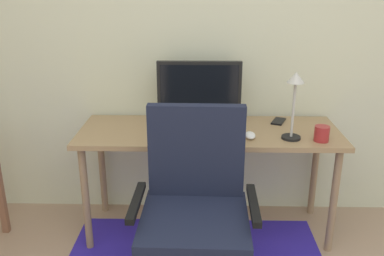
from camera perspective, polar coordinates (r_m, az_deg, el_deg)
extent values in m
cube|color=beige|center=(2.80, 3.83, 13.85)|extent=(6.00, 0.10, 2.60)
cube|color=#A07F56|center=(2.59, 2.33, -0.56)|extent=(1.59, 0.56, 0.03)
cylinder|color=#977856|center=(2.62, -14.19, -9.31)|extent=(0.04, 0.04, 0.67)
cylinder|color=#977856|center=(2.65, 18.62, -9.44)|extent=(0.04, 0.04, 0.67)
cylinder|color=#977856|center=(3.01, -12.06, -5.28)|extent=(0.04, 0.04, 0.67)
cylinder|color=#977856|center=(3.03, 16.26, -5.43)|extent=(0.04, 0.04, 0.67)
cylinder|color=#B2B2B7|center=(2.71, 0.96, 0.89)|extent=(0.18, 0.18, 0.01)
cylinder|color=#B2B2B7|center=(2.70, 0.96, 2.03)|extent=(0.04, 0.04, 0.10)
cube|color=black|center=(2.64, 0.99, 6.01)|extent=(0.53, 0.04, 0.28)
cube|color=black|center=(2.63, 0.98, 5.91)|extent=(0.49, 0.00, 0.24)
cube|color=black|center=(2.45, 0.91, -1.16)|extent=(0.43, 0.13, 0.02)
ellipsoid|color=white|center=(2.47, 7.88, -0.99)|extent=(0.06, 0.10, 0.03)
cylinder|color=#A22728|center=(2.50, 17.15, -0.73)|extent=(0.09, 0.09, 0.09)
cube|color=black|center=(2.78, 11.63, 0.90)|extent=(0.12, 0.16, 0.01)
cylinder|color=black|center=(2.50, 13.25, -1.25)|extent=(0.11, 0.11, 0.01)
cylinder|color=beige|center=(2.45, 13.55, 2.38)|extent=(0.02, 0.02, 0.32)
cone|color=beige|center=(2.40, 13.90, 6.68)|extent=(0.10, 0.10, 0.06)
cube|color=#191E33|center=(2.07, 0.34, -12.80)|extent=(0.52, 0.52, 0.08)
cube|color=#191E33|center=(2.14, 0.58, -3.11)|extent=(0.49, 0.07, 0.48)
cube|color=black|center=(2.04, -7.57, -9.90)|extent=(0.05, 0.36, 0.03)
cube|color=black|center=(2.02, 8.34, -10.22)|extent=(0.05, 0.36, 0.03)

